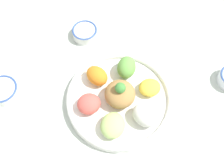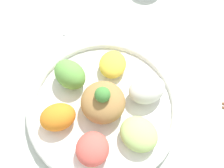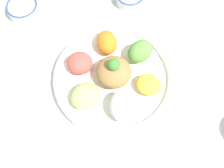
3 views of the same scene
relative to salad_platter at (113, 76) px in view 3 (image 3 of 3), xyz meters
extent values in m
plane|color=silver|center=(-0.03, -0.01, -0.03)|extent=(2.40, 2.40, 0.00)
cylinder|color=white|center=(0.00, 0.00, -0.02)|extent=(0.35, 0.35, 0.02)
torus|color=white|center=(0.00, 0.00, 0.00)|extent=(0.35, 0.35, 0.02)
ellipsoid|color=white|center=(-0.01, 0.10, 0.02)|extent=(0.07, 0.09, 0.06)
ellipsoid|color=yellow|center=(-0.09, 0.04, 0.01)|extent=(0.09, 0.09, 0.04)
ellipsoid|color=#6BAD4C|center=(-0.09, -0.06, 0.02)|extent=(0.10, 0.10, 0.06)
ellipsoid|color=orange|center=(0.01, -0.10, 0.02)|extent=(0.07, 0.08, 0.05)
ellipsoid|color=#E55B51|center=(0.09, -0.04, 0.02)|extent=(0.10, 0.10, 0.05)
ellipsoid|color=#B7DB7A|center=(0.08, 0.06, 0.02)|extent=(0.11, 0.11, 0.05)
ellipsoid|color=#AD7F47|center=(0.00, 0.00, 0.03)|extent=(0.10, 0.10, 0.07)
sphere|color=#478E3D|center=(0.00, 0.00, 0.07)|extent=(0.03, 0.03, 0.03)
cylinder|color=white|center=(0.27, -0.28, -0.01)|extent=(0.10, 0.10, 0.03)
torus|color=#38569E|center=(0.27, -0.28, 0.00)|extent=(0.10, 0.10, 0.01)
cylinder|color=#5B3319|center=(0.27, -0.28, 0.00)|extent=(0.08, 0.08, 0.00)
cube|color=white|center=(-0.26, -0.03, -0.02)|extent=(0.08, 0.06, 0.01)
ellipsoid|color=white|center=(-0.32, 0.01, -0.02)|extent=(0.06, 0.06, 0.01)
camera|label=1|loc=(0.26, 0.24, 0.77)|focal=42.00mm
camera|label=2|loc=(0.24, -0.04, 0.66)|focal=50.00mm
camera|label=3|loc=(0.04, 0.32, 0.68)|focal=42.00mm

